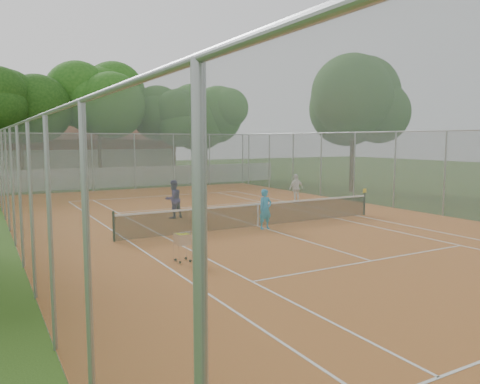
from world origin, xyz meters
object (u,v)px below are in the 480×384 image
player_near (265,209)px  player_far_left (173,199)px  tennis_net (258,215)px  player_far_right (296,188)px  ball_hopper (183,246)px  clubhouse (75,155)px

player_near → player_far_left: (-2.24, 4.28, 0.07)m
tennis_net → player_far_right: (5.82, 5.27, 0.32)m
player_far_left → ball_hopper: player_far_left is taller
tennis_net → player_near: 0.72m
player_far_right → ball_hopper: 14.00m
ball_hopper → player_far_right: bearing=23.6°
clubhouse → player_far_left: (-0.29, -25.37, -1.31)m
clubhouse → player_far_left: clubhouse is taller
player_near → ball_hopper: player_near is taller
player_near → ball_hopper: (-4.84, -3.10, -0.34)m
player_near → ball_hopper: 5.76m
player_far_left → player_far_right: size_ratio=1.07×
player_far_right → tennis_net: bearing=40.4°
tennis_net → ball_hopper: 6.16m
player_near → player_far_left: size_ratio=0.92×
clubhouse → player_near: 29.74m
player_far_left → ball_hopper: size_ratio=1.89×
clubhouse → player_far_right: (7.82, -23.73, -1.37)m
clubhouse → player_far_right: size_ratio=10.12×
clubhouse → player_near: clubhouse is taller
clubhouse → player_far_right: bearing=-71.8°
clubhouse → ball_hopper: bearing=-95.0°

